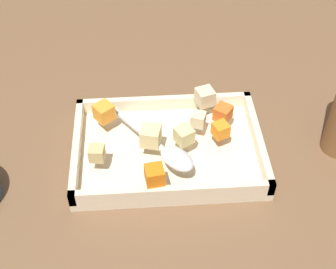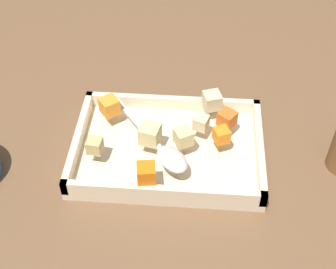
# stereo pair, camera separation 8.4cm
# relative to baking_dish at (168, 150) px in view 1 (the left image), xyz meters

# --- Properties ---
(ground_plane) EXTENTS (4.00, 4.00, 0.00)m
(ground_plane) POSITION_rel_baking_dish_xyz_m (-0.01, -0.01, -0.01)
(ground_plane) COLOR brown
(baking_dish) EXTENTS (0.34, 0.23, 0.04)m
(baking_dish) POSITION_rel_baking_dish_xyz_m (0.00, 0.00, 0.00)
(baking_dish) COLOR beige
(baking_dish) RESTS_ON ground_plane
(carrot_chunk_front_center) EXTENTS (0.03, 0.03, 0.03)m
(carrot_chunk_front_center) POSITION_rel_baking_dish_xyz_m (0.09, 0.00, 0.04)
(carrot_chunk_front_center) COLOR orange
(carrot_chunk_front_center) RESTS_ON baking_dish
(carrot_chunk_corner_sw) EXTENTS (0.04, 0.04, 0.03)m
(carrot_chunk_corner_sw) POSITION_rel_baking_dish_xyz_m (-0.11, 0.06, 0.05)
(carrot_chunk_corner_sw) COLOR orange
(carrot_chunk_corner_sw) RESTS_ON baking_dish
(carrot_chunk_corner_ne) EXTENTS (0.04, 0.04, 0.03)m
(carrot_chunk_corner_ne) POSITION_rel_baking_dish_xyz_m (0.10, 0.04, 0.04)
(carrot_chunk_corner_ne) COLOR orange
(carrot_chunk_corner_ne) RESTS_ON baking_dish
(carrot_chunk_near_left) EXTENTS (0.03, 0.03, 0.03)m
(carrot_chunk_near_left) POSITION_rel_baking_dish_xyz_m (-0.03, -0.10, 0.04)
(carrot_chunk_near_left) COLOR orange
(carrot_chunk_near_left) RESTS_ON baking_dish
(potato_chunk_near_spoon) EXTENTS (0.04, 0.04, 0.03)m
(potato_chunk_near_spoon) POSITION_rel_baking_dish_xyz_m (-0.03, -0.01, 0.05)
(potato_chunk_near_spoon) COLOR #E0CC89
(potato_chunk_near_spoon) RESTS_ON baking_dish
(potato_chunk_rim_edge) EXTENTS (0.03, 0.03, 0.03)m
(potato_chunk_rim_edge) POSITION_rel_baking_dish_xyz_m (-0.12, -0.04, 0.04)
(potato_chunk_rim_edge) COLOR tan
(potato_chunk_rim_edge) RESTS_ON baking_dish
(potato_chunk_near_right) EXTENTS (0.04, 0.04, 0.03)m
(potato_chunk_near_right) POSITION_rel_baking_dish_xyz_m (0.08, 0.09, 0.05)
(potato_chunk_near_right) COLOR beige
(potato_chunk_near_right) RESTS_ON baking_dish
(potato_chunk_back_center) EXTENTS (0.04, 0.04, 0.03)m
(potato_chunk_back_center) POSITION_rel_baking_dish_xyz_m (0.03, -0.01, 0.04)
(potato_chunk_back_center) COLOR #E0CC89
(potato_chunk_back_center) RESTS_ON baking_dish
(potato_chunk_mid_left) EXTENTS (0.03, 0.03, 0.02)m
(potato_chunk_mid_left) POSITION_rel_baking_dish_xyz_m (0.06, 0.03, 0.04)
(potato_chunk_mid_left) COLOR beige
(potato_chunk_mid_left) RESTS_ON baking_dish
(serving_spoon) EXTENTS (0.16, 0.20, 0.02)m
(serving_spoon) POSITION_rel_baking_dish_xyz_m (0.00, -0.05, 0.04)
(serving_spoon) COLOR silver
(serving_spoon) RESTS_ON baking_dish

